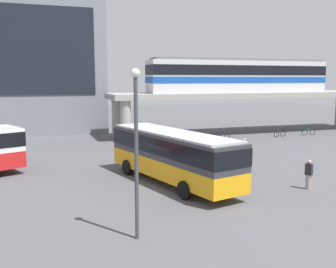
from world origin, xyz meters
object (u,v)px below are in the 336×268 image
object	(u,v)px
bicycle_brown	(204,137)
bicycle_green	(309,132)
bicycle_black	(280,134)
pedestrian_waiting_near_stop	(309,175)
pedestrian_near_building	(244,150)
bus_main	(172,152)
bicycle_blue	(223,138)
train	(240,75)

from	to	relation	value
bicycle_brown	bicycle_green	distance (m)	12.88
bicycle_brown	bicycle_black	size ratio (longest dim) A/B	1.00
bicycle_black	pedestrian_waiting_near_stop	distance (m)	21.48
pedestrian_waiting_near_stop	pedestrian_near_building	xyz separation A→B (m)	(0.53, 8.29, 0.02)
bus_main	bicycle_blue	world-z (taller)	bus_main
bus_main	bicycle_blue	bearing A→B (deg)	52.59
bus_main	bicycle_brown	distance (m)	17.80
pedestrian_near_building	train	bearing A→B (deg)	62.31
pedestrian_near_building	bicycle_brown	bearing A→B (deg)	82.28
bicycle_green	pedestrian_waiting_near_stop	xyz separation A→B (m)	(-14.87, -18.56, 0.47)
bus_main	bicycle_brown	xyz separation A→B (m)	(9.08, 15.23, -1.63)
pedestrian_waiting_near_stop	pedestrian_near_building	size ratio (longest dim) A/B	0.98
train	bicycle_black	bearing A→B (deg)	-54.86
bicycle_brown	pedestrian_waiting_near_stop	xyz separation A→B (m)	(-2.00, -19.10, 0.47)
train	bicycle_green	size ratio (longest dim) A/B	12.30
train	bicycle_green	bearing A→B (deg)	-30.59
train	pedestrian_waiting_near_stop	world-z (taller)	train
bicycle_green	pedestrian_waiting_near_stop	size ratio (longest dim) A/B	1.02
pedestrian_waiting_near_stop	pedestrian_near_building	distance (m)	8.31
bicycle_brown	pedestrian_waiting_near_stop	distance (m)	19.21
bicycle_blue	bicycle_green	distance (m)	11.35
train	pedestrian_waiting_near_stop	size ratio (longest dim) A/B	12.54
train	pedestrian_near_building	bearing A→B (deg)	-117.69
bicycle_brown	train	bearing A→B (deg)	30.04
bicycle_brown	bus_main	bearing A→B (deg)	-120.81
bus_main	bicycle_blue	size ratio (longest dim) A/B	6.37
bicycle_brown	pedestrian_waiting_near_stop	bearing A→B (deg)	-95.97
train	bus_main	distance (m)	24.54
train	bicycle_brown	size ratio (longest dim) A/B	12.43
bicycle_green	bicycle_brown	bearing A→B (deg)	177.59
bicycle_black	train	bearing A→B (deg)	125.14
bicycle_black	pedestrian_near_building	bearing A→B (deg)	-135.58
bicycle_blue	bicycle_black	xyz separation A→B (m)	(7.39, 0.72, 0.00)
bicycle_brown	bicycle_black	world-z (taller)	same
train	bicycle_green	world-z (taller)	train
pedestrian_waiting_near_stop	bicycle_black	bearing A→B (deg)	59.40
bicycle_blue	bicycle_black	distance (m)	7.43
train	bicycle_black	world-z (taller)	train
pedestrian_near_building	pedestrian_waiting_near_stop	bearing A→B (deg)	-93.66
bicycle_brown	pedestrian_waiting_near_stop	size ratio (longest dim) A/B	1.01
pedestrian_waiting_near_stop	bus_main	bearing A→B (deg)	151.31
train	pedestrian_waiting_near_stop	bearing A→B (deg)	-109.58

